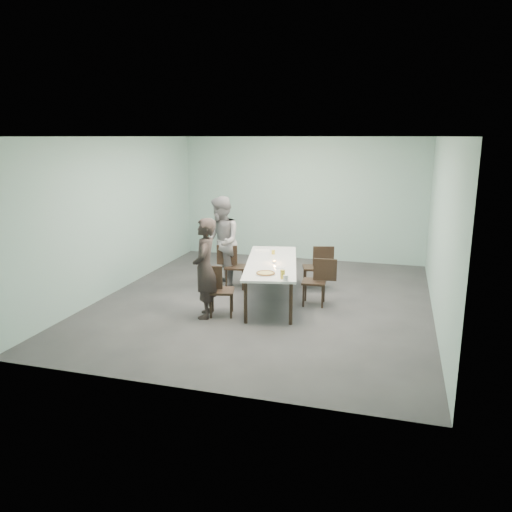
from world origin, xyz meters
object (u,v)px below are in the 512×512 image
(side_plate, at_px, (280,267))
(water_tumbler, at_px, (286,278))
(diner_far, at_px, (221,242))
(diner_near, at_px, (205,268))
(table, at_px, (272,264))
(beer_glass, at_px, (283,275))
(chair_far_left, at_px, (232,263))
(tealight, at_px, (274,262))
(chair_far_right, at_px, (318,264))
(pizza, at_px, (266,273))
(amber_tumbler, at_px, (273,252))
(chair_near_right, at_px, (319,278))
(chair_near_left, at_px, (217,287))

(side_plate, height_order, water_tumbler, water_tumbler)
(diner_far, relative_size, side_plate, 10.28)
(diner_near, bearing_deg, table, 129.34)
(beer_glass, bearing_deg, diner_far, 135.03)
(table, distance_m, diner_near, 1.44)
(chair_far_left, xyz_separation_m, beer_glass, (1.42, -1.66, 0.32))
(chair_far_left, xyz_separation_m, tealight, (1.05, -0.71, 0.27))
(chair_far_right, bearing_deg, diner_near, 39.13)
(table, relative_size, chair_far_left, 3.14)
(diner_near, bearing_deg, diner_far, 177.48)
(pizza, distance_m, amber_tumbler, 1.49)
(diner_far, bearing_deg, chair_far_right, 73.45)
(chair_far_right, bearing_deg, chair_far_left, -0.89)
(chair_far_left, bearing_deg, chair_far_right, 8.19)
(amber_tumbler, bearing_deg, chair_near_right, -30.77)
(diner_near, height_order, water_tumbler, diner_near)
(beer_glass, height_order, water_tumbler, beer_glass)
(water_tumbler, distance_m, tealight, 1.13)
(chair_far_left, bearing_deg, chair_near_left, -86.27)
(chair_far_left, distance_m, pizza, 1.85)
(chair_near_left, distance_m, chair_far_left, 1.63)
(pizza, bearing_deg, side_plate, 75.87)
(chair_near_right, relative_size, water_tumbler, 9.67)
(table, bearing_deg, side_plate, -57.58)
(pizza, height_order, beer_glass, beer_glass)
(diner_far, bearing_deg, chair_far_left, 62.16)
(tealight, bearing_deg, amber_tumbler, 105.69)
(diner_near, distance_m, amber_tumbler, 1.88)
(chair_near_left, distance_m, diner_near, 0.40)
(table, distance_m, chair_near_right, 0.91)
(table, relative_size, water_tumbler, 30.32)
(chair_far_left, distance_m, beer_glass, 2.21)
(table, xyz_separation_m, side_plate, (0.25, -0.39, 0.06))
(chair_near_right, relative_size, beer_glass, 5.80)
(beer_glass, bearing_deg, side_plate, 107.06)
(chair_far_right, distance_m, water_tumbler, 2.18)
(chair_near_right, xyz_separation_m, beer_glass, (-0.43, -1.06, 0.32))
(chair_near_left, relative_size, beer_glass, 5.80)
(diner_far, xyz_separation_m, side_plate, (1.45, -0.97, -0.17))
(chair_far_left, xyz_separation_m, side_plate, (1.21, -0.98, 0.25))
(chair_near_right, xyz_separation_m, diner_near, (-1.75, -1.13, 0.35))
(beer_glass, bearing_deg, tealight, 111.42)
(chair_near_left, height_order, chair_far_right, same)
(chair_far_right, relative_size, diner_near, 0.51)
(chair_near_left, distance_m, beer_glass, 1.21)
(side_plate, bearing_deg, chair_far_right, 71.64)
(table, bearing_deg, chair_near_right, -0.94)
(chair_far_left, xyz_separation_m, pizza, (1.09, -1.47, 0.27))
(table, relative_size, tealight, 48.73)
(chair_far_left, bearing_deg, water_tumbler, -54.88)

